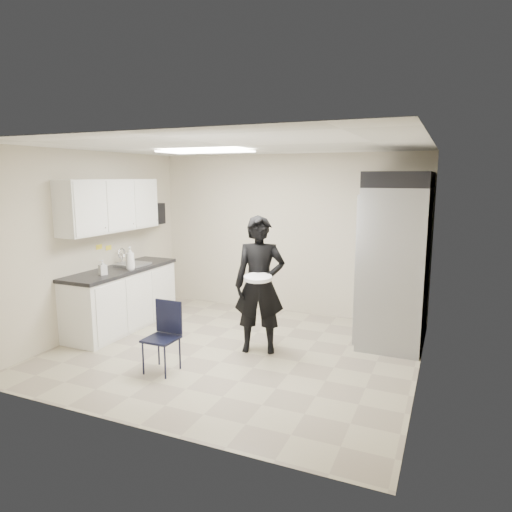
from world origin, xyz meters
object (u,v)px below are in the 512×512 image
at_px(lower_counter, 122,300).
at_px(folding_chair, 161,339).
at_px(man_tuxedo, 260,285).
at_px(commercial_fridge, 396,265).

bearing_deg(lower_counter, folding_chair, -37.03).
bearing_deg(folding_chair, lower_counter, 143.34).
relative_size(lower_counter, man_tuxedo, 1.08).
relative_size(folding_chair, man_tuxedo, 0.45).
height_order(folding_chair, man_tuxedo, man_tuxedo).
height_order(lower_counter, folding_chair, lower_counter).
bearing_deg(man_tuxedo, commercial_fridge, 17.92).
xyz_separation_m(lower_counter, folding_chair, (1.46, -1.10, -0.03)).
bearing_deg(man_tuxedo, lower_counter, 160.52).
relative_size(lower_counter, commercial_fridge, 0.90).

